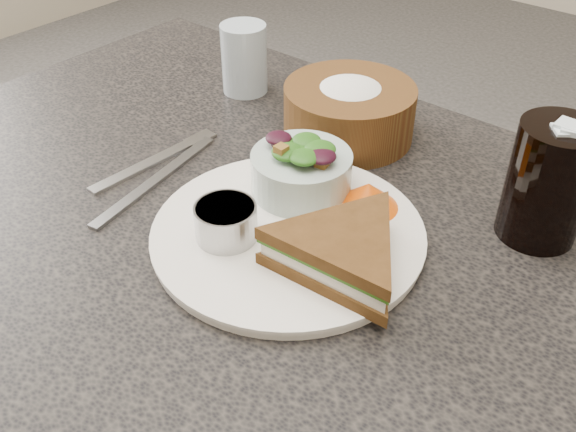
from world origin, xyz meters
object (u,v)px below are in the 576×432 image
(dining_table, at_px, (260,415))
(sandwich, at_px, (343,252))
(salad_bowl, at_px, (301,166))
(dressing_ramekin, at_px, (226,222))
(cola_glass, at_px, (550,178))
(water_glass, at_px, (244,59))
(dinner_plate, at_px, (288,234))
(bread_basket, at_px, (349,103))

(dining_table, xyz_separation_m, sandwich, (0.14, -0.03, 0.41))
(salad_bowl, bearing_deg, dressing_ramekin, -93.34)
(sandwich, height_order, dressing_ramekin, sandwich)
(cola_glass, xyz_separation_m, water_glass, (-0.46, 0.05, -0.02))
(dinner_plate, relative_size, water_glass, 2.85)
(dining_table, distance_m, dressing_ramekin, 0.41)
(dinner_plate, distance_m, dressing_ramekin, 0.07)
(salad_bowl, xyz_separation_m, cola_glass, (0.23, 0.11, 0.03))
(dressing_ramekin, xyz_separation_m, water_glass, (-0.23, 0.27, 0.02))
(dining_table, distance_m, sandwich, 0.43)
(water_glass, bearing_deg, cola_glass, -6.11)
(water_glass, bearing_deg, bread_basket, -3.48)
(salad_bowl, height_order, cola_glass, cola_glass)
(salad_bowl, bearing_deg, dining_table, -118.05)
(dressing_ramekin, distance_m, bread_basket, 0.26)
(dining_table, bearing_deg, cola_glass, 32.62)
(dining_table, height_order, sandwich, sandwich)
(bread_basket, bearing_deg, sandwich, -55.73)
(bread_basket, bearing_deg, water_glass, 176.52)
(bread_basket, bearing_deg, dinner_plate, -70.45)
(cola_glass, distance_m, water_glass, 0.46)
(dining_table, bearing_deg, salad_bowl, 61.95)
(sandwich, bearing_deg, salad_bowl, 141.72)
(water_glass, bearing_deg, sandwich, -34.50)
(dining_table, height_order, bread_basket, bread_basket)
(sandwich, distance_m, salad_bowl, 0.14)
(salad_bowl, xyz_separation_m, dressing_ramekin, (-0.01, -0.11, -0.01))
(dressing_ramekin, bearing_deg, cola_glass, 43.66)
(dinner_plate, xyz_separation_m, bread_basket, (-0.08, 0.21, 0.04))
(dinner_plate, xyz_separation_m, salad_bowl, (-0.03, 0.06, 0.04))
(dressing_ramekin, bearing_deg, dinner_plate, 50.18)
(salad_bowl, height_order, dressing_ramekin, salad_bowl)
(salad_bowl, relative_size, cola_glass, 0.80)
(water_glass, bearing_deg, salad_bowl, -34.45)
(sandwich, xyz_separation_m, bread_basket, (-0.15, 0.23, 0.01))
(dining_table, bearing_deg, dinner_plate, -10.17)
(dining_table, height_order, water_glass, water_glass)
(dressing_ramekin, bearing_deg, sandwich, 16.12)
(dinner_plate, bearing_deg, cola_glass, 42.08)
(dining_table, height_order, salad_bowl, salad_bowl)
(cola_glass, bearing_deg, bread_basket, 172.02)
(dinner_plate, distance_m, water_glass, 0.35)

